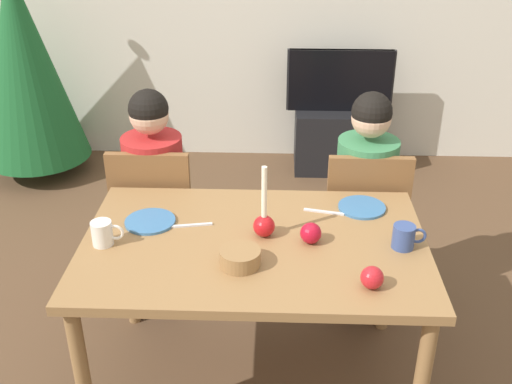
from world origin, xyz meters
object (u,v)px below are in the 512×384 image
object	(u,v)px
mug_right	(404,237)
bowl_walnuts	(240,258)
tv_stand	(336,139)
person_right_child	(363,206)
mug_left	(103,233)
plate_right	(362,207)
tv	(340,80)
candle_centerpiece	(264,222)
person_left_child	(156,202)
dining_table	(254,258)
apple_by_left_plate	(372,278)
chair_left	(156,215)
chair_right	(363,219)
christmas_tree	(24,64)
plate_left	(150,221)
apple_near_candle	(311,233)

from	to	relation	value
mug_right	bowl_walnuts	world-z (taller)	mug_right
tv_stand	mug_right	world-z (taller)	mug_right
person_right_child	mug_left	xyz separation A→B (m)	(-1.13, -0.68, 0.23)
plate_right	mug_left	size ratio (longest dim) A/B	1.61
tv	candle_centerpiece	xyz separation A→B (m)	(-0.51, -2.26, 0.11)
tv_stand	person_left_child	bearing A→B (deg)	-122.92
mug_right	person_right_child	bearing A→B (deg)	95.66
dining_table	bowl_walnuts	xyz separation A→B (m)	(-0.05, -0.17, 0.12)
tv_stand	plate_right	distance (m)	2.08
tv_stand	apple_by_left_plate	size ratio (longest dim) A/B	7.59
person_left_child	bowl_walnuts	bearing A→B (deg)	-59.13
dining_table	bowl_walnuts	size ratio (longest dim) A/B	8.93
person_left_child	candle_centerpiece	world-z (taller)	person_left_child
chair_left	mug_left	distance (m)	0.72
chair_right	mug_left	distance (m)	1.34
chair_left	tv_stand	bearing A→B (deg)	57.58
christmas_tree	candle_centerpiece	size ratio (longest dim) A/B	5.29
dining_table	plate_right	xyz separation A→B (m)	(0.47, 0.29, 0.09)
christmas_tree	plate_left	xyz separation A→B (m)	(1.29, -2.00, -0.10)
chair_left	christmas_tree	distance (m)	1.97
chair_left	apple_by_left_plate	bearing A→B (deg)	-43.04
person_left_child	plate_right	xyz separation A→B (m)	(1.00, -0.35, 0.19)
tv_stand	tv	xyz separation A→B (m)	(-0.00, 0.00, 0.47)
plate_left	mug_left	bearing A→B (deg)	-130.95
plate_right	mug_right	bearing A→B (deg)	-67.59
dining_table	chair_left	bearing A→B (deg)	131.12
chair_right	plate_right	size ratio (longest dim) A/B	4.29
person_right_child	mug_left	world-z (taller)	person_right_child
chair_left	plate_right	bearing A→B (deg)	-17.74
tv_stand	apple_by_left_plate	xyz separation A→B (m)	(-0.11, -2.59, 0.55)
tv	chair_right	bearing A→B (deg)	-90.48
chair_left	tv_stand	world-z (taller)	chair_left
tv_stand	mug_right	bearing A→B (deg)	-88.73
mug_right	plate_right	bearing A→B (deg)	112.41
plate_right	chair_left	bearing A→B (deg)	162.26
apple_by_left_plate	bowl_walnuts	bearing A→B (deg)	165.67
apple_by_left_plate	mug_left	bearing A→B (deg)	166.50
candle_centerpiece	apple_near_candle	distance (m)	0.19
christmas_tree	person_left_child	bearing A→B (deg)	-50.90
tv_stand	plate_right	bearing A→B (deg)	-92.18
tv_stand	apple_near_candle	distance (m)	2.38
person_right_child	plate_left	size ratio (longest dim) A/B	5.44
chair_left	bowl_walnuts	xyz separation A→B (m)	(0.48, -0.78, 0.27)
tv	apple_near_candle	size ratio (longest dim) A/B	9.11
plate_right	apple_near_candle	world-z (taller)	apple_near_candle
person_right_child	tv	world-z (taller)	person_right_child
plate_left	plate_right	size ratio (longest dim) A/B	1.03
chair_right	apple_by_left_plate	bearing A→B (deg)	-96.11
plate_left	tv	bearing A→B (deg)	65.40
mug_right	bowl_walnuts	size ratio (longest dim) A/B	0.86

